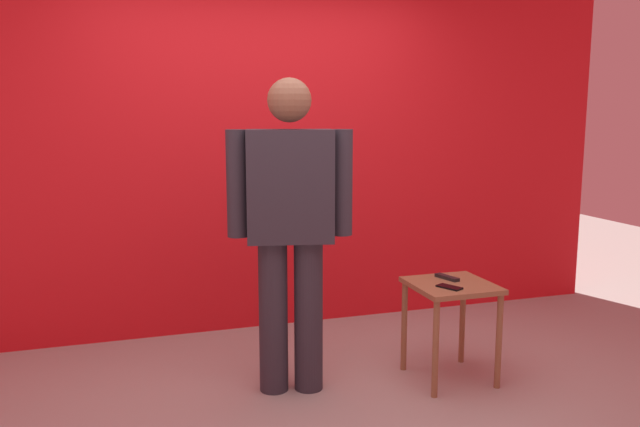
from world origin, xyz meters
name	(u,v)px	position (x,y,z in m)	size (l,w,h in m)	color
ground_plane	(328,420)	(0.00, 0.00, 0.00)	(12.00, 12.00, 0.00)	#9E9991
back_wall_red	(257,109)	(0.00, 1.62, 1.62)	(5.69, 0.12, 3.24)	red
standing_person	(290,220)	(-0.08, 0.43, 1.00)	(0.71, 0.34, 1.78)	#2D2D38
side_table	(451,300)	(0.87, 0.28, 0.49)	(0.47, 0.47, 0.59)	olive
cell_phone	(449,287)	(0.80, 0.19, 0.60)	(0.07, 0.14, 0.01)	black
tv_remote	(447,277)	(0.89, 0.38, 0.60)	(0.04, 0.17, 0.02)	black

